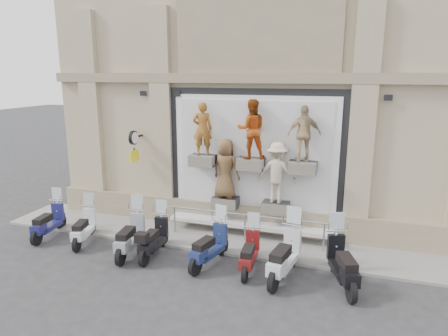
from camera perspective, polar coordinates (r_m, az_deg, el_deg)
The scene contains 14 objects.
ground at distance 10.53m, azimuth 0.01°, elevation -14.89°, with size 90.00×90.00×0.00m, color #2D2D2F.
sidewalk at distance 12.32m, azimuth 3.11°, elevation -10.31°, with size 16.00×2.20×0.08m, color gray.
building at distance 16.10m, azimuth 8.15°, elevation 16.86°, with size 14.00×8.60×12.00m, color tan, non-canonical shape.
shop_vitrine at distance 12.16m, azimuth 4.38°, elevation 1.07°, with size 5.60×0.92×4.30m.
guard_rail at distance 12.07m, azimuth 3.01°, elevation -8.64°, with size 5.06×0.10×0.93m, color #9EA0A5, non-canonical shape.
clock_sign_bracket at distance 13.34m, azimuth -12.73°, elevation 3.63°, with size 0.10×0.80×1.02m.
scooter_a at distance 13.56m, azimuth -23.88°, elevation -6.16°, with size 0.51×1.76×1.43m, color #16174D, non-canonical shape.
scooter_b at distance 12.71m, azimuth -19.46°, elevation -7.13°, with size 0.50×1.72×1.40m, color silver, non-canonical shape.
scooter_c at distance 11.55m, azimuth -13.31°, elevation -8.36°, with size 0.56×1.91×1.55m, color gray, non-canonical shape.
scooter_d at distance 11.35m, azimuth -10.02°, elevation -8.88°, with size 0.52×1.79×1.45m, color black, non-canonical shape.
scooter_e at distance 10.67m, azimuth -2.11°, elevation -10.01°, with size 0.54×1.84×1.50m, color #16234D, non-canonical shape.
scooter_f at distance 10.42m, azimuth 3.68°, elevation -10.98°, with size 0.50×1.71×1.39m, color #5D100F, non-canonical shape.
scooter_g at distance 10.10m, azimuth 8.68°, elevation -11.07°, with size 0.60×2.05×1.66m, color #B8BBC0, non-canonical shape.
scooter_h at distance 10.06m, azimuth 16.65°, elevation -11.71°, with size 0.58×2.00×1.62m, color black, non-canonical shape.
Camera 1 is at (2.89, -8.81, 4.98)m, focal length 32.00 mm.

